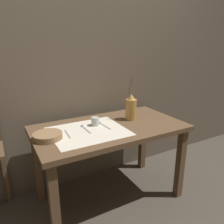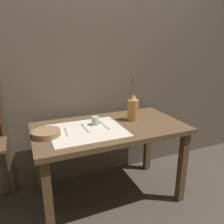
% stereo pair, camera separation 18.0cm
% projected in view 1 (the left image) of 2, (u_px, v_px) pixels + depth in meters
% --- Properties ---
extents(ground_plane, '(12.00, 12.00, 0.00)m').
position_uv_depth(ground_plane, '(110.00, 197.00, 2.04)').
color(ground_plane, '#473F35').
extents(stone_wall_back, '(7.00, 0.06, 2.40)m').
position_uv_depth(stone_wall_back, '(87.00, 62.00, 2.06)').
color(stone_wall_back, brown).
rests_on(stone_wall_back, ground_plane).
extents(wooden_table, '(1.26, 0.69, 0.71)m').
position_uv_depth(wooden_table, '(110.00, 137.00, 1.86)').
color(wooden_table, brown).
rests_on(wooden_table, ground_plane).
extents(linen_cloth, '(0.58, 0.49, 0.00)m').
position_uv_depth(linen_cloth, '(88.00, 131.00, 1.72)').
color(linen_cloth, beige).
rests_on(linen_cloth, wooden_table).
extents(pitcher_with_flowers, '(0.10, 0.10, 0.42)m').
position_uv_depth(pitcher_with_flowers, '(131.00, 108.00, 1.96)').
color(pitcher_with_flowers, '#B7843D').
rests_on(pitcher_with_flowers, wooden_table).
extents(wooden_bowl, '(0.21, 0.21, 0.04)m').
position_uv_depth(wooden_bowl, '(48.00, 136.00, 1.58)').
color(wooden_bowl, '#8E6B47').
rests_on(wooden_bowl, wooden_table).
extents(glass_tumbler_near, '(0.06, 0.06, 0.07)m').
position_uv_depth(glass_tumbler_near, '(95.00, 121.00, 1.82)').
color(glass_tumbler_near, '#B7C1BC').
rests_on(glass_tumbler_near, wooden_table).
extents(knife_center, '(0.03, 0.17, 0.00)m').
position_uv_depth(knife_center, '(68.00, 134.00, 1.66)').
color(knife_center, '#939399').
rests_on(knife_center, wooden_table).
extents(spoon_outer, '(0.02, 0.18, 0.02)m').
position_uv_depth(spoon_outer, '(84.00, 127.00, 1.78)').
color(spoon_outer, '#939399').
rests_on(spoon_outer, wooden_table).
extents(spoon_inner, '(0.03, 0.18, 0.02)m').
position_uv_depth(spoon_inner, '(102.00, 124.00, 1.86)').
color(spoon_inner, '#939399').
rests_on(spoon_inner, wooden_table).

